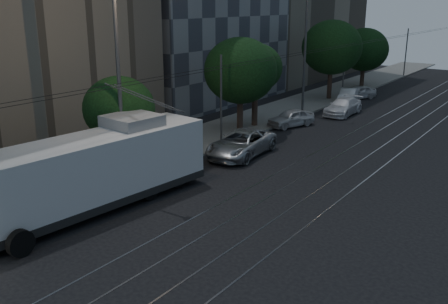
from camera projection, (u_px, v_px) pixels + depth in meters
ground at (186, 218)px, 22.04m from camera, size 120.00×120.00×0.00m
sidewalk at (270, 115)px, 41.78m from camera, size 5.00×90.00×0.15m
tram_rails at (389, 133)px, 36.23m from camera, size 4.52×90.00×0.02m
overhead_wires at (298, 77)px, 39.39m from camera, size 2.23×90.00×6.00m
trolleybus at (86, 173)px, 22.24m from camera, size 3.93×13.23×5.63m
pickup_silver at (241, 143)px, 30.79m from camera, size 3.00×5.76×1.55m
car_white_a at (291, 118)px, 38.06m from camera, size 2.81×4.18×1.32m
car_white_b at (343, 106)px, 42.04m from camera, size 2.00×4.84×1.40m
car_white_c at (348, 96)px, 46.84m from camera, size 2.36×4.34×1.36m
car_white_d at (358, 92)px, 48.88m from camera, size 2.99×4.14×1.31m
tree_1 at (119, 109)px, 26.57m from camera, size 3.84×3.84×5.44m
tree_2 at (240, 71)px, 35.27m from camera, size 5.21×5.21×6.84m
tree_3 at (255, 68)px, 36.84m from camera, size 4.00×4.00×6.30m
tree_4 at (332, 47)px, 47.31m from camera, size 5.71×5.71×7.60m
tree_5 at (364, 50)px, 54.37m from camera, size 5.17×5.17×6.50m
streetlamp_near at (124, 57)px, 23.82m from camera, size 2.65×0.44×11.11m
streetlamp_far at (310, 38)px, 40.83m from camera, size 2.53×0.44×10.52m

